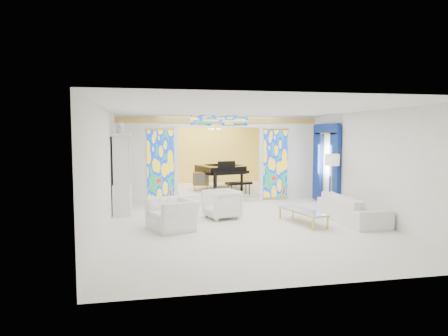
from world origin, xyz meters
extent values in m
plane|color=white|center=(0.00, 0.00, 0.00)|extent=(12.00, 12.00, 0.00)
cube|color=white|center=(0.00, 0.00, 3.00)|extent=(7.00, 12.00, 0.02)
cube|color=white|center=(0.00, 6.00, 1.50)|extent=(7.00, 0.02, 3.00)
cube|color=white|center=(0.00, -6.00, 1.50)|extent=(7.00, 0.02, 3.00)
cube|color=white|center=(-3.50, 0.00, 1.50)|extent=(0.02, 12.00, 3.00)
cube|color=white|center=(3.50, 0.00, 1.50)|extent=(0.02, 12.00, 3.00)
cube|color=white|center=(-2.50, 2.00, 1.50)|extent=(2.00, 0.18, 3.00)
cube|color=white|center=(2.50, 2.00, 1.50)|extent=(2.00, 0.18, 3.00)
cube|color=white|center=(0.00, 2.00, 2.80)|extent=(3.00, 0.18, 0.40)
cube|color=silver|center=(-1.50, 1.90, 1.30)|extent=(0.12, 0.06, 2.60)
cube|color=silver|center=(1.50, 1.90, 1.30)|extent=(0.12, 0.06, 2.60)
cube|color=silver|center=(0.00, 1.90, 2.65)|extent=(3.24, 0.06, 0.12)
cube|color=#E3C155|center=(0.00, 1.90, 2.82)|extent=(7.00, 0.05, 0.18)
cube|color=gold|center=(-2.03, 1.89, 1.30)|extent=(0.90, 0.04, 2.40)
cube|color=gold|center=(2.03, 1.89, 1.30)|extent=(0.90, 0.04, 2.40)
cube|color=gold|center=(0.00, 1.89, 2.82)|extent=(2.00, 0.04, 0.34)
cube|color=white|center=(0.00, 4.10, 0.09)|extent=(6.80, 3.80, 0.18)
cube|color=#FDDD58|center=(0.00, 5.88, 1.50)|extent=(6.70, 0.10, 2.90)
cylinder|color=gold|center=(0.20, 4.00, 2.55)|extent=(0.48, 0.48, 0.30)
cube|color=navy|center=(3.40, 0.05, 1.35)|extent=(0.12, 0.55, 2.60)
cube|color=navy|center=(3.40, 1.35, 1.35)|extent=(0.12, 0.55, 2.60)
cube|color=navy|center=(3.40, 0.70, 2.55)|extent=(0.14, 1.70, 0.30)
cube|color=gold|center=(3.40, 0.70, 2.38)|extent=(0.12, 1.50, 0.06)
cube|color=silver|center=(-3.22, 0.60, 0.45)|extent=(0.50, 1.40, 0.90)
cube|color=silver|center=(-3.22, 0.60, 1.60)|extent=(0.44, 1.30, 1.40)
cube|color=silver|center=(-2.99, 0.60, 1.60)|extent=(0.01, 1.20, 1.30)
cube|color=silver|center=(-3.22, 0.60, 2.34)|extent=(0.56, 1.46, 0.08)
cylinder|color=white|center=(-3.22, 0.25, 2.46)|extent=(0.22, 0.22, 0.16)
sphere|color=white|center=(-3.22, 0.25, 2.62)|extent=(0.20, 0.20, 0.20)
imported|color=white|center=(-1.88, -1.88, 0.38)|extent=(1.39, 1.47, 0.76)
imported|color=silver|center=(-0.45, -0.83, 0.40)|extent=(1.08, 1.07, 0.81)
imported|color=white|center=(2.95, -1.89, 0.35)|extent=(0.95, 2.42, 0.71)
cylinder|color=silver|center=(-1.25, -1.13, 0.52)|extent=(0.49, 0.49, 0.03)
cylinder|color=silver|center=(-1.25, -1.13, 0.26)|extent=(0.08, 0.08, 0.50)
cylinder|color=silver|center=(-1.25, -1.13, 0.01)|extent=(0.33, 0.33, 0.03)
imported|color=silver|center=(-1.25, -1.13, 0.62)|extent=(0.18, 0.18, 0.17)
cube|color=silver|center=(1.51, -1.91, 0.35)|extent=(0.81, 1.70, 0.04)
cube|color=gold|center=(1.51, -1.91, 0.34)|extent=(0.85, 1.73, 0.03)
cube|color=gold|center=(1.47, -2.72, 0.17)|extent=(0.04, 0.04, 0.34)
cube|color=gold|center=(1.88, -2.63, 0.17)|extent=(0.04, 0.04, 0.34)
cube|color=gold|center=(1.15, -1.19, 0.17)|extent=(0.04, 0.04, 0.34)
cube|color=gold|center=(1.56, -1.10, 0.17)|extent=(0.04, 0.04, 0.34)
cylinder|color=gold|center=(2.98, -0.58, 0.02)|extent=(0.32, 0.32, 0.03)
cylinder|color=gold|center=(2.98, -0.58, 0.81)|extent=(0.03, 0.03, 1.61)
cylinder|color=silver|center=(2.98, -0.58, 1.59)|extent=(0.46, 0.46, 0.34)
cube|color=black|center=(0.34, 3.64, 0.97)|extent=(1.87, 1.95, 0.29)
cylinder|color=black|center=(0.55, 4.08, 0.97)|extent=(1.84, 1.84, 0.29)
cube|color=black|center=(0.58, 2.74, 0.93)|extent=(1.44, 0.66, 0.10)
cube|color=white|center=(0.60, 2.66, 0.95)|extent=(1.29, 0.43, 0.03)
cube|color=black|center=(0.49, 3.09, 1.20)|extent=(0.71, 0.22, 0.26)
cube|color=black|center=(0.74, 2.13, 0.60)|extent=(1.00, 0.59, 0.08)
cylinder|color=black|center=(-0.03, 2.79, 0.50)|extent=(0.13, 0.13, 0.65)
cylinder|color=black|center=(1.08, 3.09, 0.50)|extent=(0.13, 0.13, 0.65)
cylinder|color=black|center=(0.28, 4.28, 0.50)|extent=(0.13, 0.13, 0.65)
cube|color=brown|center=(-0.45, 3.40, 0.64)|extent=(0.66, 0.49, 0.49)
cube|color=#3D423F|center=(-0.48, 3.20, 0.67)|extent=(0.39, 0.07, 0.32)
cone|color=brown|center=(-0.71, 3.29, 0.29)|extent=(0.04, 0.04, 0.22)
cone|color=brown|center=(-0.24, 3.22, 0.29)|extent=(0.04, 0.04, 0.22)
cone|color=brown|center=(-0.67, 3.58, 0.29)|extent=(0.04, 0.04, 0.22)
cone|color=brown|center=(-0.20, 3.52, 0.29)|extent=(0.04, 0.04, 0.22)
camera|label=1|loc=(-2.53, -11.68, 2.39)|focal=32.00mm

